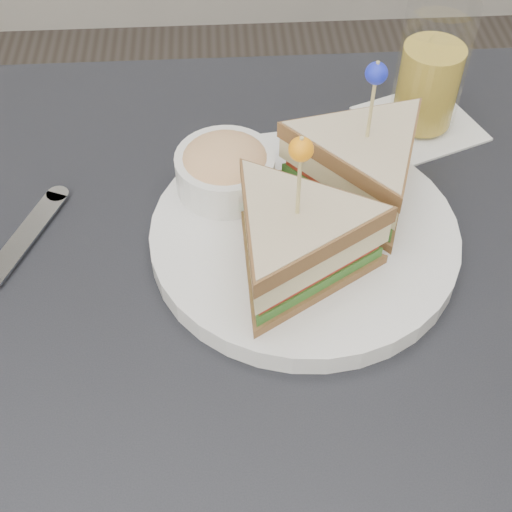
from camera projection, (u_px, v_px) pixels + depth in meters
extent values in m
cube|color=black|center=(246.00, 310.00, 0.67)|extent=(0.80, 0.80, 0.03)
cylinder|color=black|center=(26.00, 288.00, 1.17)|extent=(0.04, 0.04, 0.72)
cylinder|color=black|center=(445.00, 268.00, 1.20)|extent=(0.04, 0.04, 0.72)
cylinder|color=white|center=(304.00, 239.00, 0.70)|extent=(0.31, 0.31, 0.02)
cylinder|color=white|center=(304.00, 230.00, 0.69)|extent=(0.31, 0.31, 0.01)
cylinder|color=#D5C27A|center=(299.00, 183.00, 0.58)|extent=(0.00, 0.00, 0.09)
sphere|color=orange|center=(301.00, 149.00, 0.55)|extent=(0.02, 0.02, 0.02)
cylinder|color=#D5C27A|center=(371.00, 107.00, 0.64)|extent=(0.00, 0.00, 0.09)
sphere|color=#1A28C7|center=(376.00, 73.00, 0.62)|extent=(0.02, 0.02, 0.02)
cylinder|color=white|center=(225.00, 174.00, 0.72)|extent=(0.10, 0.10, 0.04)
ellipsoid|color=#E0B772|center=(225.00, 162.00, 0.71)|extent=(0.09, 0.09, 0.04)
cube|color=silver|center=(25.00, 236.00, 0.71)|extent=(0.07, 0.13, 0.00)
cylinder|color=silver|center=(58.00, 194.00, 0.75)|extent=(0.03, 0.03, 0.00)
cube|color=white|center=(419.00, 124.00, 0.83)|extent=(0.16, 0.16, 0.00)
cylinder|color=gold|center=(428.00, 86.00, 0.79)|extent=(0.09, 0.09, 0.09)
cylinder|color=white|center=(432.00, 67.00, 0.78)|extent=(0.10, 0.10, 0.15)
cube|color=white|center=(439.00, 45.00, 0.77)|extent=(0.03, 0.03, 0.02)
cube|color=white|center=(428.00, 60.00, 0.76)|extent=(0.02, 0.02, 0.02)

